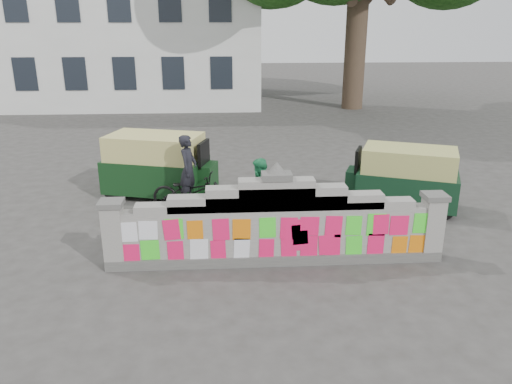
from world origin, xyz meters
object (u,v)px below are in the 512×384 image
cyclist_bike (189,193)px  cyclist_rider (189,179)px  pedestrian (259,191)px  rickshaw_left (158,165)px  rickshaw_right (405,177)px

cyclist_bike → cyclist_rider: size_ratio=1.12×
pedestrian → rickshaw_left: bearing=-132.6°
pedestrian → rickshaw_right: rickshaw_right is taller
rickshaw_left → cyclist_bike: bearing=-39.0°
rickshaw_right → cyclist_rider: bearing=22.0°
cyclist_rider → rickshaw_left: size_ratio=0.54×
cyclist_rider → pedestrian: cyclist_rider is taller
rickshaw_left → rickshaw_right: (6.14, -1.30, -0.07)m
cyclist_rider → rickshaw_right: (5.28, -0.04, -0.04)m
cyclist_rider → cyclist_bike: bearing=0.0°
pedestrian → cyclist_bike: bearing=-119.3°
cyclist_bike → rickshaw_right: rickshaw_right is taller
cyclist_rider → rickshaw_left: 1.52m
rickshaw_right → cyclist_bike: bearing=22.0°
cyclist_bike → pedestrian: size_ratio=1.23×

